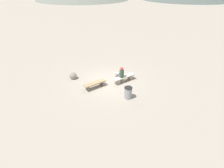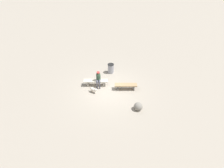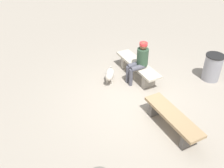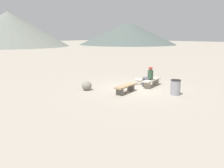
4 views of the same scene
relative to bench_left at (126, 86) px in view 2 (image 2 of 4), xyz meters
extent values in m
cube|color=#9E9384|center=(1.21, 0.36, -0.36)|extent=(210.00, 210.00, 0.06)
cube|color=#605B56|center=(-0.58, -0.10, -0.14)|extent=(0.18, 0.42, 0.37)
cube|color=#605B56|center=(0.58, 0.10, -0.14)|extent=(0.18, 0.42, 0.37)
cube|color=#A3845B|center=(0.00, 0.00, 0.08)|extent=(1.74, 0.73, 0.08)
cube|color=gray|center=(1.75, -0.20, -0.13)|extent=(0.21, 0.40, 0.39)
cube|color=gray|center=(2.97, 0.01, -0.13)|extent=(0.21, 0.40, 0.39)
cube|color=beige|center=(2.36, -0.09, 0.10)|extent=(1.93, 0.77, 0.07)
cylinder|color=#2D4733|center=(2.14, -0.13, 0.46)|extent=(0.33, 0.33, 0.51)
sphere|color=brown|center=(2.14, -0.13, 0.81)|extent=(0.22, 0.22, 0.22)
cylinder|color=red|center=(2.14, -0.13, 0.87)|extent=(0.23, 0.23, 0.08)
cylinder|color=#4C4C56|center=(2.19, 0.10, 0.21)|extent=(0.23, 0.45, 0.15)
cylinder|color=#4C4C56|center=(2.15, 0.30, -0.06)|extent=(0.11, 0.11, 0.54)
cylinder|color=#4C4C56|center=(2.01, 0.06, 0.21)|extent=(0.23, 0.45, 0.15)
cylinder|color=#4C4C56|center=(1.97, 0.27, -0.06)|extent=(0.11, 0.11, 0.54)
ellipsoid|color=beige|center=(2.36, 0.79, -0.06)|extent=(0.51, 0.41, 0.26)
sphere|color=beige|center=(2.11, 0.90, 0.00)|extent=(0.21, 0.21, 0.21)
cylinder|color=beige|center=(2.20, 0.78, -0.26)|extent=(0.04, 0.04, 0.14)
cylinder|color=beige|center=(2.26, 0.91, -0.26)|extent=(0.04, 0.04, 0.14)
cylinder|color=beige|center=(2.46, 0.66, -0.26)|extent=(0.04, 0.04, 0.14)
cylinder|color=beige|center=(2.52, 0.79, -0.26)|extent=(0.04, 0.04, 0.14)
cylinder|color=beige|center=(2.60, 0.68, -0.02)|extent=(0.12, 0.08, 0.15)
cylinder|color=gray|center=(1.55, -2.16, 0.07)|extent=(0.51, 0.51, 0.79)
cylinder|color=black|center=(1.55, -2.16, 0.48)|extent=(0.54, 0.54, 0.03)
ellipsoid|color=gray|center=(-1.06, 2.05, -0.06)|extent=(0.80, 0.79, 0.53)
camera|label=1|loc=(-3.74, -10.79, 6.74)|focal=29.13mm
camera|label=2|loc=(-0.88, 10.79, 7.93)|focal=28.46mm
camera|label=3|loc=(-3.74, 2.65, 4.03)|focal=40.87mm
camera|label=4|loc=(-9.30, -8.01, 2.80)|focal=36.76mm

